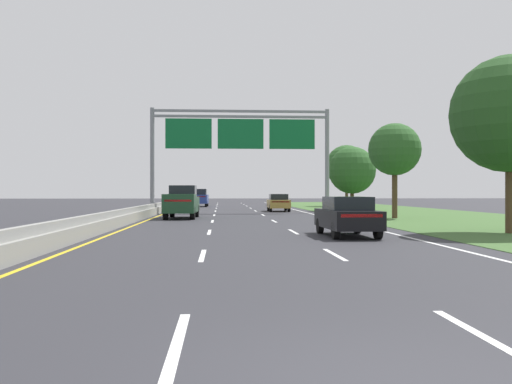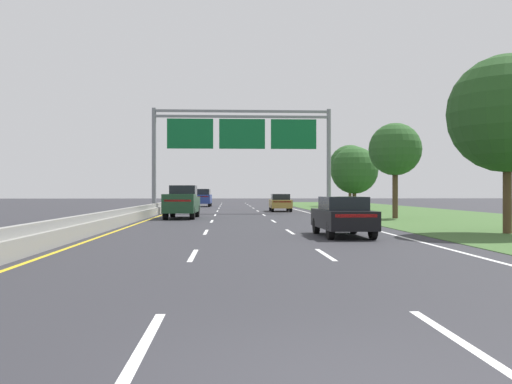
% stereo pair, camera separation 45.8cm
% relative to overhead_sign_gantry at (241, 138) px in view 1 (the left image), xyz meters
% --- Properties ---
extents(ground_plane, '(220.00, 220.00, 0.00)m').
position_rel_overhead_sign_gantry_xyz_m(ground_plane, '(-0.30, -6.89, -6.24)').
color(ground_plane, '#2B2B30').
extents(lane_striping, '(11.96, 106.00, 0.01)m').
position_rel_overhead_sign_gantry_xyz_m(lane_striping, '(-0.30, -7.35, -6.24)').
color(lane_striping, white).
rests_on(lane_striping, ground).
extents(grass_verge_right, '(14.00, 110.00, 0.02)m').
position_rel_overhead_sign_gantry_xyz_m(grass_verge_right, '(13.65, -6.89, -6.23)').
color(grass_verge_right, '#3D602D').
rests_on(grass_verge_right, ground).
extents(median_barrier_concrete, '(0.60, 110.00, 0.85)m').
position_rel_overhead_sign_gantry_xyz_m(median_barrier_concrete, '(-6.90, -6.89, -5.89)').
color(median_barrier_concrete, gray).
rests_on(median_barrier_concrete, ground).
extents(overhead_sign_gantry, '(15.06, 0.42, 8.77)m').
position_rel_overhead_sign_gantry_xyz_m(overhead_sign_gantry, '(0.00, 0.00, 0.00)').
color(overhead_sign_gantry, gray).
rests_on(overhead_sign_gantry, ground).
extents(pickup_truck_darkgreen, '(2.14, 5.45, 2.20)m').
position_rel_overhead_sign_gantry_xyz_m(pickup_truck_darkgreen, '(-4.24, -9.32, -5.17)').
color(pickup_truck_darkgreen, '#193D23').
rests_on(pickup_truck_darkgreen, ground).
extents(car_blue_left_lane_suv, '(2.00, 4.74, 2.11)m').
position_rel_overhead_sign_gantry_xyz_m(car_blue_left_lane_suv, '(-4.18, 20.33, -5.14)').
color(car_blue_left_lane_suv, navy).
rests_on(car_blue_left_lane_suv, ground).
extents(car_black_right_lane_sedan, '(1.90, 4.43, 1.57)m').
position_rel_overhead_sign_gantry_xyz_m(car_black_right_lane_sedan, '(3.37, -24.98, -5.43)').
color(car_black_right_lane_sedan, black).
rests_on(car_black_right_lane_sedan, ground).
extents(car_gold_right_lane_sedan, '(1.89, 4.43, 1.57)m').
position_rel_overhead_sign_gantry_xyz_m(car_gold_right_lane_sedan, '(3.53, 3.33, -5.43)').
color(car_gold_right_lane_sedan, '#A38438').
rests_on(car_gold_right_lane_sedan, ground).
extents(roadside_tree_near, '(4.96, 4.96, 7.54)m').
position_rel_overhead_sign_gantry_xyz_m(roadside_tree_near, '(10.55, -24.00, -1.19)').
color(roadside_tree_near, '#4C3823').
rests_on(roadside_tree_near, ground).
extents(roadside_tree_mid, '(3.47, 3.47, 6.31)m').
position_rel_overhead_sign_gantry_xyz_m(roadside_tree_mid, '(9.84, -10.55, -1.69)').
color(roadside_tree_mid, '#4C3823').
rests_on(roadside_tree_mid, ground).
extents(roadside_tree_far, '(4.40, 4.40, 5.99)m').
position_rel_overhead_sign_gantry_xyz_m(roadside_tree_far, '(10.57, 4.62, -2.47)').
color(roadside_tree_far, '#4C3823').
rests_on(roadside_tree_far, ground).
extents(roadside_tree_distant, '(5.13, 5.13, 7.46)m').
position_rel_overhead_sign_gantry_xyz_m(roadside_tree_distant, '(13.61, 20.31, -1.36)').
color(roadside_tree_distant, '#4C3823').
rests_on(roadside_tree_distant, ground).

